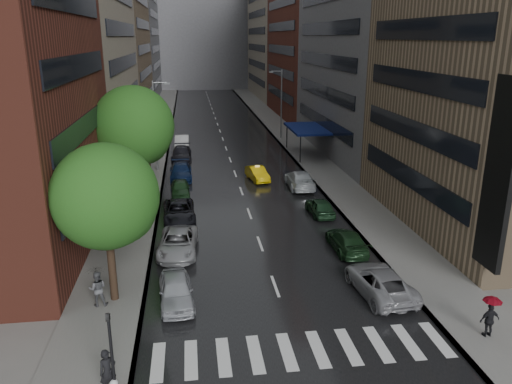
{
  "coord_description": "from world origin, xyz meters",
  "views": [
    {
      "loc": [
        -4.35,
        -20.51,
        13.27
      ],
      "look_at": [
        0.0,
        12.05,
        3.0
      ],
      "focal_mm": 35.0,
      "sensor_mm": 36.0,
      "label": 1
    }
  ],
  "objects": [
    {
      "name": "awning",
      "position": [
        8.98,
        35.0,
        3.13
      ],
      "size": [
        4.0,
        8.0,
        3.12
      ],
      "color": "navy",
      "rests_on": "sidewalk_right"
    },
    {
      "name": "taxi",
      "position": [
        1.9,
        25.32,
        0.66
      ],
      "size": [
        2.09,
        4.2,
        1.32
      ],
      "primitive_type": "imported",
      "rotation": [
        0.0,
        0.0,
        0.18
      ],
      "color": "yellow",
      "rests_on": "ground"
    },
    {
      "name": "street_lamp_left",
      "position": [
        -7.72,
        30.0,
        4.89
      ],
      "size": [
        1.74,
        0.22,
        9.0
      ],
      "color": "gray",
      "rests_on": "sidewalk_left"
    },
    {
      "name": "traffic_light",
      "position": [
        -7.6,
        -3.89,
        2.23
      ],
      "size": [
        0.18,
        0.15,
        3.45
      ],
      "color": "black",
      "rests_on": "sidewalk_left"
    },
    {
      "name": "parked_cars_right",
      "position": [
        5.4,
        11.91,
        0.73
      ],
      "size": [
        2.86,
        25.41,
        1.57
      ],
      "color": "gray",
      "rests_on": "ground"
    },
    {
      "name": "tree_far",
      "position": [
        -8.6,
        29.14,
        4.99
      ],
      "size": [
        4.58,
        4.58,
        7.3
      ],
      "color": "#382619",
      "rests_on": "ground"
    },
    {
      "name": "ground",
      "position": [
        0.0,
        0.0,
        0.0
      ],
      "size": [
        220.0,
        220.0,
        0.0
      ],
      "primitive_type": "plane",
      "color": "gray",
      "rests_on": "ground"
    },
    {
      "name": "road",
      "position": [
        0.0,
        50.0,
        0.01
      ],
      "size": [
        14.0,
        140.0,
        0.01
      ],
      "primitive_type": "cube",
      "color": "black",
      "rests_on": "ground"
    },
    {
      "name": "tree_near",
      "position": [
        -8.6,
        3.51,
        5.77
      ],
      "size": [
        5.29,
        5.29,
        8.43
      ],
      "color": "#382619",
      "rests_on": "ground"
    },
    {
      "name": "building_far",
      "position": [
        0.0,
        118.0,
        16.0
      ],
      "size": [
        40.0,
        14.0,
        32.0
      ],
      "primitive_type": "cube",
      "color": "slate",
      "rests_on": "ground"
    },
    {
      "name": "parked_cars_left",
      "position": [
        -5.4,
        21.93,
        0.73
      ],
      "size": [
        2.72,
        42.57,
        1.59
      ],
      "color": "#ABAEB5",
      "rests_on": "ground"
    },
    {
      "name": "ped_bag_walker",
      "position": [
        -7.81,
        -3.84,
        1.04
      ],
      "size": [
        0.8,
        0.73,
        1.84
      ],
      "color": "black",
      "rests_on": "sidewalk_left"
    },
    {
      "name": "ped_red_umbrella",
      "position": [
        8.79,
        -2.24,
        1.33
      ],
      "size": [
        0.98,
        0.82,
        2.01
      ],
      "color": "black",
      "rests_on": "sidewalk_right"
    },
    {
      "name": "buildings_left",
      "position": [
        -15.0,
        58.79,
        15.99
      ],
      "size": [
        8.0,
        108.0,
        38.0
      ],
      "color": "maroon",
      "rests_on": "ground"
    },
    {
      "name": "crosswalk",
      "position": [
        0.2,
        -2.0,
        0.01
      ],
      "size": [
        13.15,
        2.8,
        0.01
      ],
      "color": "silver",
      "rests_on": "ground"
    },
    {
      "name": "tree_mid",
      "position": [
        -8.6,
        17.98,
        6.73
      ],
      "size": [
        6.17,
        6.17,
        9.83
      ],
      "color": "#382619",
      "rests_on": "ground"
    },
    {
      "name": "street_lamp_right",
      "position": [
        7.72,
        45.0,
        4.89
      ],
      "size": [
        1.74,
        0.22,
        9.0
      ],
      "color": "gray",
      "rests_on": "sidewalk_right"
    },
    {
      "name": "buildings_right",
      "position": [
        15.0,
        56.7,
        15.03
      ],
      "size": [
        8.05,
        109.1,
        36.0
      ],
      "color": "#937A5B",
      "rests_on": "ground"
    },
    {
      "name": "sidewalk_right",
      "position": [
        9.0,
        50.0,
        0.07
      ],
      "size": [
        4.0,
        140.0,
        0.15
      ],
      "primitive_type": "cube",
      "color": "gray",
      "rests_on": "ground"
    },
    {
      "name": "ped_black_umbrella",
      "position": [
        -9.31,
        2.94,
        1.38
      ],
      "size": [
        0.96,
        0.98,
        2.09
      ],
      "color": "#535459",
      "rests_on": "sidewalk_left"
    },
    {
      "name": "sidewalk_left",
      "position": [
        -9.0,
        50.0,
        0.07
      ],
      "size": [
        4.0,
        140.0,
        0.15
      ],
      "primitive_type": "cube",
      "color": "gray",
      "rests_on": "ground"
    }
  ]
}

